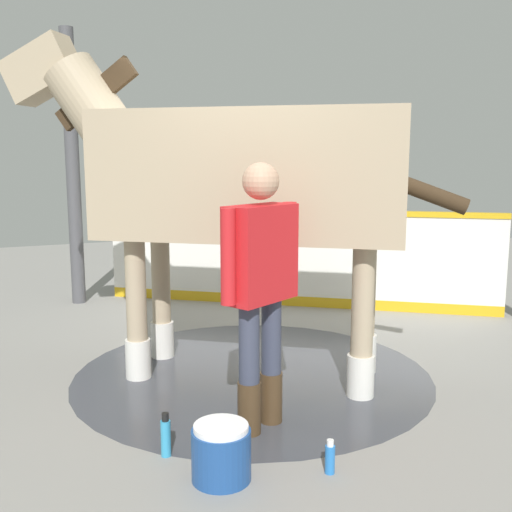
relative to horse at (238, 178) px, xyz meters
name	(u,v)px	position (x,y,z in m)	size (l,w,h in m)	color
ground_plane	(280,361)	(-0.45, -0.16, -1.59)	(16.00, 16.00, 0.02)	gray
wet_patch	(252,374)	(-0.09, 0.07, -1.57)	(2.86, 2.86, 0.00)	#42444C
barrier_wall	(297,262)	(-1.45, -1.83, -1.05)	(3.81, 2.75, 1.14)	white
roof_post_near	(73,170)	(0.90, -3.00, 0.02)	(0.16, 0.16, 3.19)	#4C4C51
horse	(238,178)	(0.00, 0.00, 0.00)	(3.09, 2.36, 2.71)	tan
handler	(261,278)	(0.22, 0.97, -0.58)	(0.62, 0.42, 1.71)	#47331E
wash_bucket	(221,453)	(0.67, 1.47, -1.42)	(0.33, 0.33, 0.31)	#1E478C
bottle_shampoo	(166,436)	(0.89, 1.10, -1.45)	(0.06, 0.06, 0.27)	#3399CC
bottle_spray	(330,458)	(0.10, 1.65, -1.49)	(0.06, 0.06, 0.20)	blue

